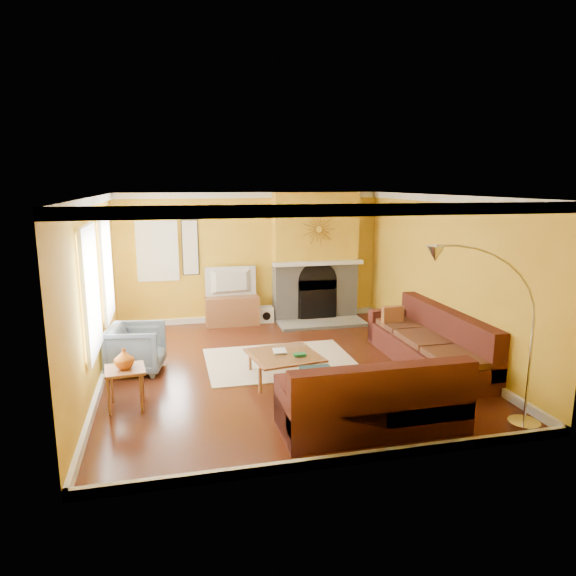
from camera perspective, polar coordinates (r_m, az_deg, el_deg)
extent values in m
cube|color=#5B2613|center=(8.29, -0.63, -8.86)|extent=(5.50, 6.00, 0.02)
cube|color=white|center=(7.77, -0.68, 10.28)|extent=(5.50, 6.00, 0.02)
cube|color=gold|center=(10.84, -4.15, 3.42)|extent=(5.50, 0.02, 2.70)
cube|color=gold|center=(5.12, 6.79, -6.02)|extent=(5.50, 0.02, 2.70)
cube|color=gold|center=(7.81, -20.83, -0.54)|extent=(0.02, 6.00, 2.70)
cube|color=gold|center=(8.93, 16.90, 1.17)|extent=(0.02, 6.00, 2.70)
cube|color=white|center=(9.05, -19.62, 2.09)|extent=(0.06, 1.22, 1.72)
cube|color=white|center=(7.19, -21.19, -0.34)|extent=(0.06, 1.22, 1.72)
cube|color=white|center=(10.63, -14.31, 4.01)|extent=(0.82, 0.06, 1.22)
cube|color=white|center=(10.64, -10.81, 4.45)|extent=(0.34, 0.04, 1.14)
cube|color=white|center=(10.72, 3.40, 2.79)|extent=(1.92, 0.22, 0.08)
cube|color=#999590|center=(10.68, 3.80, -3.94)|extent=(1.80, 0.70, 0.06)
cube|color=beige|center=(8.54, -0.85, -8.12)|extent=(2.40, 1.80, 0.02)
cube|color=#955B36|center=(10.70, -6.23, -2.48)|extent=(1.08, 0.49, 0.60)
imported|color=black|center=(10.57, -6.30, 0.68)|extent=(1.05, 0.16, 0.61)
cube|color=white|center=(10.88, -2.55, -2.93)|extent=(0.32, 0.32, 0.32)
imported|color=slate|center=(8.34, -16.52, -6.46)|extent=(0.94, 0.92, 0.75)
imported|color=#C65F14|center=(6.98, -17.75, -7.47)|extent=(0.28, 0.28, 0.27)
imported|color=white|center=(7.77, -1.67, -7.05)|extent=(0.22, 0.28, 0.03)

